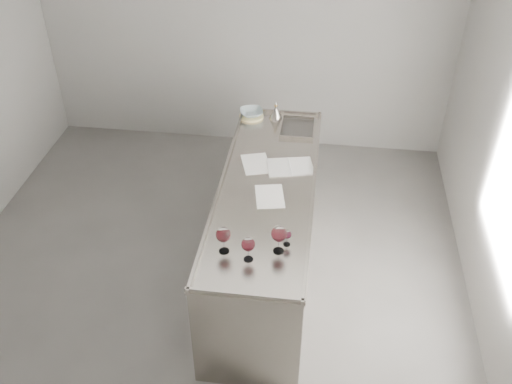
# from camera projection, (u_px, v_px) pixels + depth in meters

# --- Properties ---
(room_shell) EXTENTS (4.54, 5.04, 2.84)m
(room_shell) POSITION_uv_depth(u_px,v_px,m) (193.00, 153.00, 4.07)
(room_shell) COLOR #53504D
(room_shell) RESTS_ON ground
(counter) EXTENTS (0.77, 2.42, 0.97)m
(counter) POSITION_uv_depth(u_px,v_px,m) (266.00, 230.00, 4.81)
(counter) COLOR gray
(counter) RESTS_ON ground
(wine_glass_left) EXTENTS (0.10, 0.10, 0.20)m
(wine_glass_left) POSITION_uv_depth(u_px,v_px,m) (223.00, 235.00, 3.84)
(wine_glass_left) COLOR white
(wine_glass_left) RESTS_ON counter
(wine_glass_middle) EXTENTS (0.09, 0.09, 0.19)m
(wine_glass_middle) POSITION_uv_depth(u_px,v_px,m) (248.00, 245.00, 3.78)
(wine_glass_middle) COLOR white
(wine_glass_middle) RESTS_ON counter
(wine_glass_right) EXTENTS (0.11, 0.11, 0.21)m
(wine_glass_right) POSITION_uv_depth(u_px,v_px,m) (279.00, 234.00, 3.83)
(wine_glass_right) COLOR white
(wine_glass_right) RESTS_ON counter
(wine_glass_small) EXTENTS (0.06, 0.06, 0.13)m
(wine_glass_small) POSITION_uv_depth(u_px,v_px,m) (287.00, 235.00, 3.93)
(wine_glass_small) COLOR white
(wine_glass_small) RESTS_ON counter
(notebook) EXTENTS (0.43, 0.34, 0.02)m
(notebook) POSITION_uv_depth(u_px,v_px,m) (290.00, 167.00, 4.74)
(notebook) COLOR silver
(notebook) RESTS_ON counter
(loose_paper_top) EXTENTS (0.30, 0.36, 0.00)m
(loose_paper_top) POSITION_uv_depth(u_px,v_px,m) (256.00, 164.00, 4.78)
(loose_paper_top) COLOR white
(loose_paper_top) RESTS_ON counter
(loose_paper_under) EXTENTS (0.27, 0.34, 0.00)m
(loose_paper_under) POSITION_uv_depth(u_px,v_px,m) (270.00, 196.00, 4.41)
(loose_paper_under) COLOR silver
(loose_paper_under) RESTS_ON counter
(trivet) EXTENTS (0.26, 0.26, 0.02)m
(trivet) POSITION_uv_depth(u_px,v_px,m) (251.00, 116.00, 5.41)
(trivet) COLOR #C6BC80
(trivet) RESTS_ON counter
(ceramic_bowl) EXTENTS (0.27, 0.27, 0.05)m
(ceramic_bowl) POSITION_uv_depth(u_px,v_px,m) (251.00, 113.00, 5.39)
(ceramic_bowl) COLOR #93A6AB
(ceramic_bowl) RESTS_ON trivet
(wine_funnel) EXTENTS (0.12, 0.12, 0.18)m
(wine_funnel) POSITION_uv_depth(u_px,v_px,m) (276.00, 113.00, 5.36)
(wine_funnel) COLOR gray
(wine_funnel) RESTS_ON counter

